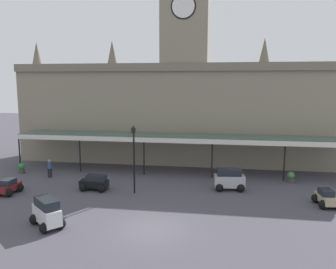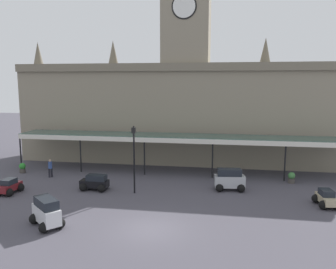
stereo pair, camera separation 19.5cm
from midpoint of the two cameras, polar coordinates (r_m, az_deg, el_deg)
ground_plane at (r=21.42m, az=-2.67°, el=-15.26°), size 140.00×140.00×0.00m
station_building at (r=37.79m, az=3.14°, el=5.08°), size 35.99×5.79×20.25m
entrance_canopy at (r=33.06m, az=2.12°, el=-0.39°), size 31.80×3.26×3.63m
car_silver_van at (r=28.67m, az=10.24°, el=-7.42°), size 2.49×1.78×1.77m
car_maroon_sedan at (r=30.16m, az=-24.34°, el=-7.86°), size 1.60×2.10×1.19m
car_black_estate at (r=28.93m, az=-11.70°, el=-7.82°), size 2.27×1.57×1.27m
car_beige_sedan at (r=27.25m, az=24.68°, el=-9.62°), size 1.67×2.14×1.19m
car_white_van at (r=22.70m, az=-19.04°, el=-12.12°), size 2.54×2.48×1.77m
pedestrian_crossing_forecourt at (r=33.70m, az=-18.57°, el=-5.14°), size 0.34×0.34×1.67m
victorian_lamppost at (r=27.03m, az=-5.39°, el=-2.89°), size 0.30×0.30×5.34m
planter_by_canopy at (r=36.31m, az=-22.60°, el=-5.07°), size 0.60×0.60×0.96m
planter_forecourt_centre at (r=32.10m, az=19.74°, el=-6.65°), size 0.60×0.60×0.96m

